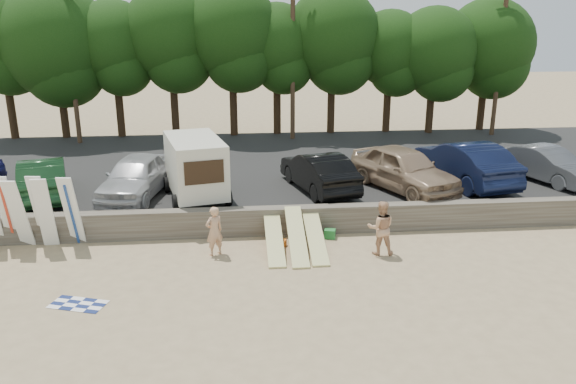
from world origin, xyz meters
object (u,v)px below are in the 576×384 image
object	(u,v)px
car_2	(136,176)
car_6	(547,164)
beachgoer_b	(381,228)
car_4	(404,169)
cooler	(330,234)
car_1	(43,178)
box_trailer	(195,165)
car_3	(319,172)
car_5	(465,162)
beachgoer_a	(214,231)

from	to	relation	value
car_2	car_6	distance (m)	17.22
car_6	beachgoer_b	bearing A→B (deg)	-167.81
car_4	beachgoer_b	size ratio (longest dim) A/B	2.84
beachgoer_b	cooler	xyz separation A→B (m)	(-1.42, 1.50, -0.75)
car_1	car_6	world-z (taller)	car_1
box_trailer	car_3	bearing A→B (deg)	-6.00
car_4	beachgoer_b	distance (m)	5.22
cooler	car_4	bearing A→B (deg)	57.97
beachgoer_b	cooler	size ratio (longest dim) A/B	4.81
car_1	car_4	xyz separation A→B (m)	(14.29, -0.34, 0.10)
car_6	beachgoer_b	xyz separation A→B (m)	(-8.63, -5.41, -0.52)
box_trailer	car_6	distance (m)	14.89
car_3	car_6	world-z (taller)	car_3
car_5	beachgoer_b	size ratio (longest dim) A/B	3.01
car_5	beachgoer_a	bearing A→B (deg)	14.22
box_trailer	beachgoer_b	distance (m)	7.66
beachgoer_a	beachgoer_b	bearing A→B (deg)	145.57
beachgoer_b	cooler	distance (m)	2.20
beachgoer_b	car_1	bearing A→B (deg)	-16.39
car_2	beachgoer_b	xyz separation A→B (m)	(8.58, -4.85, -0.60)
car_5	beachgoer_a	xyz separation A→B (m)	(-10.36, -4.95, -0.78)
beachgoer_a	car_2	bearing A→B (deg)	-84.24
car_2	car_6	xyz separation A→B (m)	(17.21, 0.56, -0.08)
beachgoer_b	box_trailer	bearing A→B (deg)	-28.78
box_trailer	beachgoer_a	xyz separation A→B (m)	(0.80, -3.91, -1.21)
car_2	car_5	xyz separation A→B (m)	(13.53, 0.54, 0.09)
box_trailer	car_2	xyz separation A→B (m)	(-2.37, 0.50, -0.53)
car_2	cooler	size ratio (longest dim) A/B	12.55
car_4	cooler	xyz separation A→B (m)	(-3.54, -3.23, -1.43)
car_1	car_2	distance (m)	3.59
box_trailer	cooler	bearing A→B (deg)	-44.08
car_2	car_4	xyz separation A→B (m)	(10.70, -0.13, 0.07)
car_6	beachgoer_b	world-z (taller)	car_6
box_trailer	car_4	bearing A→B (deg)	-10.76
box_trailer	car_5	distance (m)	11.22
box_trailer	car_3	world-z (taller)	box_trailer
car_4	beachgoer_b	world-z (taller)	car_4
car_4	car_5	distance (m)	2.90
car_3	car_5	xyz separation A→B (m)	(6.27, 0.41, 0.12)
beachgoer_a	car_3	bearing A→B (deg)	-161.83
car_4	beachgoer_b	bearing A→B (deg)	-138.29
car_1	cooler	size ratio (longest dim) A/B	12.57
car_6	cooler	distance (m)	10.86
car_2	car_5	bearing A→B (deg)	12.73
box_trailer	car_1	bearing A→B (deg)	159.78
car_1	beachgoer_a	size ratio (longest dim) A/B	2.87
car_3	car_6	size ratio (longest dim) A/B	1.07
car_1	car_6	xyz separation A→B (m)	(20.79, 0.35, -0.06)
car_1	cooler	world-z (taller)	car_1
car_1	beachgoer_a	distance (m)	8.21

